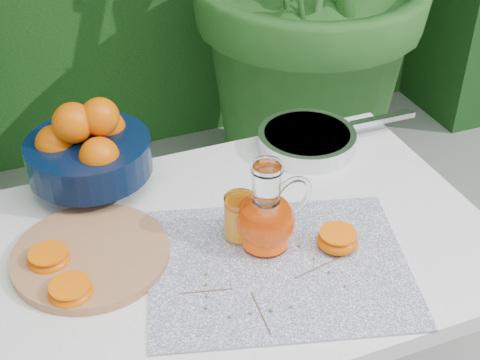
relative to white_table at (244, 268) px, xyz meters
name	(u,v)px	position (x,y,z in m)	size (l,w,h in m)	color
white_table	(244,268)	(0.00, 0.00, 0.00)	(1.00, 0.70, 0.75)	white
placemat	(279,266)	(0.03, -0.10, 0.08)	(0.49, 0.38, 0.00)	#0D134E
cutting_board	(91,255)	(-0.30, 0.05, 0.09)	(0.30, 0.30, 0.02)	#AA744C
fruit_bowl	(88,148)	(-0.24, 0.29, 0.18)	(0.32, 0.32, 0.21)	black
juice_pitcher	(267,218)	(0.03, -0.04, 0.15)	(0.17, 0.13, 0.19)	white
juice_tumbler	(240,218)	(-0.01, 0.01, 0.13)	(0.08, 0.08, 0.09)	white
saute_pan	(308,139)	(0.27, 0.26, 0.11)	(0.41, 0.24, 0.04)	silver
orange_halves	(156,263)	(-0.19, -0.03, 0.10)	(0.62, 0.23, 0.04)	#FD6C02
thyme_sprigs	(266,288)	(-0.02, -0.15, 0.09)	(0.33, 0.19, 0.01)	brown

